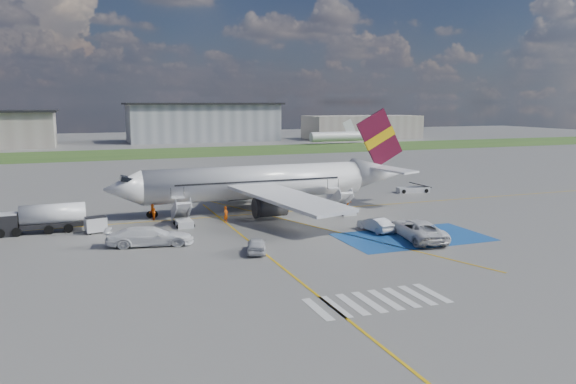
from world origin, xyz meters
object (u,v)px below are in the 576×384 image
object	(u,v)px
airliner	(267,182)
car_silver_b	(375,225)
gpu_cart	(96,226)
car_silver_a	(257,245)
van_white_b	(150,233)
fuel_tanker	(42,221)
van_white_a	(417,226)
belt_loader	(413,190)

from	to	relation	value
airliner	car_silver_b	world-z (taller)	airliner
gpu_cart	car_silver_a	bearing A→B (deg)	-56.72
car_silver_a	van_white_b	xyz separation A→B (m)	(-8.21, 5.66, 0.45)
fuel_tanker	gpu_cart	xyz separation A→B (m)	(4.91, -2.04, -0.44)
gpu_cart	car_silver_a	distance (m)	17.72
gpu_cart	van_white_b	xyz separation A→B (m)	(4.34, -6.83, 0.39)
van_white_b	gpu_cart	bearing A→B (deg)	42.54
fuel_tanker	car_silver_b	world-z (taller)	fuel_tanker
fuel_tanker	van_white_a	xyz separation A→B (m)	(33.08, -15.13, 0.05)
car_silver_a	van_white_a	xyz separation A→B (m)	(15.61, -0.60, 0.55)
airliner	van_white_b	world-z (taller)	airliner
airliner	van_white_b	distance (m)	19.72
fuel_tanker	car_silver_a	distance (m)	22.73
gpu_cart	van_white_a	bearing A→B (deg)	-36.79
airliner	car_silver_a	world-z (taller)	airliner
belt_loader	car_silver_a	xyz separation A→B (m)	(-30.54, -22.96, 0.30)
van_white_a	car_silver_a	bearing A→B (deg)	8.86
car_silver_b	van_white_a	world-z (taller)	van_white_a
gpu_cart	airliner	bearing A→B (deg)	3.74
belt_loader	van_white_b	world-z (taller)	van_white_b
car_silver_b	car_silver_a	bearing A→B (deg)	5.69
airliner	belt_loader	xyz separation A→B (m)	(23.51, 4.99, -3.03)
gpu_cart	car_silver_b	size ratio (longest dim) A/B	0.50
car_silver_b	van_white_a	distance (m)	4.58
fuel_tanker	car_silver_b	xyz separation A→B (m)	(30.82, -11.18, -0.46)
van_white_a	fuel_tanker	bearing A→B (deg)	-13.53
fuel_tanker	car_silver_b	distance (m)	32.79
airliner	belt_loader	distance (m)	24.23
airliner	van_white_b	xyz separation A→B (m)	(-15.24, -12.30, -2.27)
car_silver_a	van_white_a	size ratio (longest dim) A/B	0.60
gpu_cart	car_silver_a	world-z (taller)	gpu_cart
van_white_b	car_silver_a	bearing A→B (deg)	-114.49
van_white_b	belt_loader	bearing A→B (deg)	-55.86
belt_loader	gpu_cart	bearing A→B (deg)	-158.38
car_silver_a	car_silver_b	bearing A→B (deg)	-148.48
belt_loader	car_silver_b	size ratio (longest dim) A/B	1.17
fuel_tanker	belt_loader	xyz separation A→B (m)	(48.01, 8.43, -0.81)
fuel_tanker	van_white_b	size ratio (longest dim) A/B	1.44
fuel_tanker	van_white_a	bearing A→B (deg)	-26.01
gpu_cart	car_silver_a	xyz separation A→B (m)	(12.56, -12.50, -0.06)
airliner	fuel_tanker	bearing A→B (deg)	-172.03
van_white_a	van_white_b	bearing A→B (deg)	-3.67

